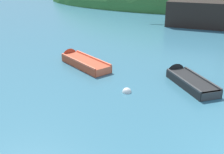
# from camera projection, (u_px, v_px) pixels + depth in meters

# --- Properties ---
(shore_hill) EXTENTS (40.99, 24.84, 13.07)m
(shore_hill) POSITION_uv_depth(u_px,v_px,m) (185.00, 2.00, 38.63)
(shore_hill) COLOR #387033
(shore_hill) RESTS_ON ground
(rowboat_far) EXTENTS (3.67, 2.73, 0.91)m
(rowboat_far) POSITION_uv_depth(u_px,v_px,m) (80.00, 61.00, 13.50)
(rowboat_far) COLOR #C64C2D
(rowboat_far) RESTS_ON ground
(rowboat_center) EXTENTS (2.69, 3.12, 0.90)m
(rowboat_center) POSITION_uv_depth(u_px,v_px,m) (185.00, 80.00, 11.32)
(rowboat_center) COLOR black
(rowboat_center) RESTS_ON ground
(buoy_white) EXTENTS (0.36, 0.36, 0.36)m
(buoy_white) POSITION_uv_depth(u_px,v_px,m) (127.00, 92.00, 10.42)
(buoy_white) COLOR white
(buoy_white) RESTS_ON ground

